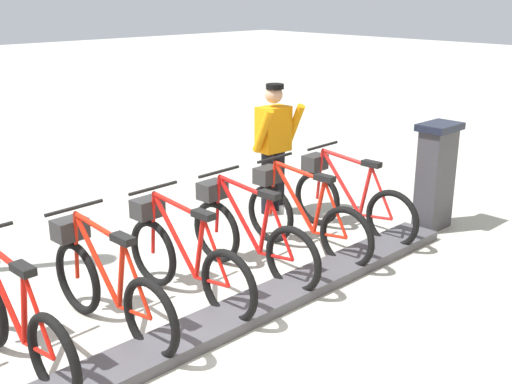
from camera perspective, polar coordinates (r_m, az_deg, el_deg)
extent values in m
plane|color=#AEAEA1|center=(5.44, -4.06, -12.51)|extent=(60.00, 60.00, 0.00)
cube|color=#47474C|center=(5.41, -4.07, -12.06)|extent=(0.44, 6.39, 0.10)
cube|color=#38383D|center=(7.75, 15.91, 1.07)|extent=(0.28, 0.44, 1.20)
cube|color=#194C8C|center=(7.73, 15.18, 3.79)|extent=(0.03, 0.30, 0.40)
cube|color=black|center=(7.59, 16.32, 5.69)|extent=(0.36, 0.52, 0.08)
torus|color=black|center=(7.10, 12.21, -2.43)|extent=(0.67, 0.10, 0.67)
torus|color=black|center=(7.66, 5.55, -0.59)|extent=(0.67, 0.10, 0.67)
cylinder|color=red|center=(7.38, 7.70, 0.90)|extent=(0.60, 0.07, 0.70)
cylinder|color=red|center=(7.20, 9.88, 0.08)|extent=(0.17, 0.05, 0.61)
cylinder|color=red|center=(7.26, 8.18, 3.07)|extent=(0.69, 0.08, 0.11)
cylinder|color=red|center=(7.21, 10.77, -2.24)|extent=(0.43, 0.05, 0.09)
cylinder|color=red|center=(7.08, 11.31, -0.07)|extent=(0.33, 0.05, 0.56)
cylinder|color=red|center=(7.55, 5.80, 1.58)|extent=(0.10, 0.04, 0.62)
cube|color=black|center=(7.08, 10.42, 2.52)|extent=(0.22, 0.11, 0.06)
cylinder|color=black|center=(7.44, 6.07, 4.18)|extent=(0.06, 0.54, 0.03)
cube|color=#2D2D2D|center=(7.56, 5.35, 2.70)|extent=(0.21, 0.29, 0.18)
torus|color=black|center=(6.49, 8.20, -4.15)|extent=(0.67, 0.10, 0.67)
torus|color=black|center=(7.10, 1.32, -2.00)|extent=(0.67, 0.10, 0.67)
cylinder|color=red|center=(6.80, 3.47, -0.45)|extent=(0.60, 0.07, 0.70)
cylinder|color=red|center=(6.61, 5.73, -1.38)|extent=(0.17, 0.05, 0.61)
cylinder|color=red|center=(6.67, 3.91, 1.89)|extent=(0.69, 0.08, 0.11)
cylinder|color=red|center=(6.61, 6.69, -3.90)|extent=(0.43, 0.05, 0.09)
cylinder|color=red|center=(6.48, 7.21, -1.57)|extent=(0.33, 0.05, 0.56)
cylinder|color=red|center=(6.98, 1.52, 0.32)|extent=(0.10, 0.04, 0.62)
cube|color=black|center=(6.47, 6.23, 1.26)|extent=(0.22, 0.11, 0.06)
cylinder|color=black|center=(6.87, 1.73, 3.12)|extent=(0.06, 0.54, 0.03)
cube|color=#2D2D2D|center=(7.00, 1.04, 1.53)|extent=(0.21, 0.29, 0.18)
torus|color=black|center=(5.93, 3.36, -6.18)|extent=(0.67, 0.10, 0.67)
torus|color=black|center=(6.60, -3.60, -3.61)|extent=(0.67, 0.10, 0.67)
cylinder|color=red|center=(6.27, -1.52, -2.03)|extent=(0.60, 0.07, 0.70)
cylinder|color=red|center=(6.05, 0.77, -3.10)|extent=(0.17, 0.05, 0.61)
cylinder|color=red|center=(6.13, -1.15, 0.48)|extent=(0.69, 0.08, 0.11)
cylinder|color=red|center=(6.06, 1.82, -5.86)|extent=(0.43, 0.05, 0.09)
cylinder|color=red|center=(5.91, 2.28, -3.35)|extent=(0.33, 0.05, 0.56)
cylinder|color=red|center=(6.47, -3.48, -1.15)|extent=(0.10, 0.04, 0.62)
cube|color=black|center=(5.91, 1.21, -0.25)|extent=(0.22, 0.11, 0.06)
cylinder|color=black|center=(6.34, -3.35, 1.85)|extent=(0.06, 0.54, 0.03)
cube|color=#2D2D2D|center=(6.48, -3.98, 0.16)|extent=(0.21, 0.29, 0.18)
torus|color=black|center=(5.42, -2.48, -8.55)|extent=(0.67, 0.10, 0.67)
torus|color=black|center=(6.15, -9.31, -5.45)|extent=(0.67, 0.10, 0.67)
cylinder|color=red|center=(5.80, -7.39, -3.86)|extent=(0.60, 0.07, 0.70)
cylinder|color=red|center=(5.57, -5.13, -5.11)|extent=(0.17, 0.05, 0.61)
cylinder|color=red|center=(5.65, -7.12, -1.19)|extent=(0.69, 0.08, 0.11)
cylinder|color=red|center=(5.57, -4.01, -8.12)|extent=(0.43, 0.05, 0.09)
cylinder|color=red|center=(5.41, -3.64, -5.46)|extent=(0.33, 0.05, 0.56)
cylinder|color=red|center=(6.02, -9.28, -2.84)|extent=(0.10, 0.04, 0.62)
cube|color=black|center=(5.40, -4.81, -2.06)|extent=(0.22, 0.11, 0.06)
cylinder|color=black|center=(5.88, -9.28, 0.35)|extent=(0.06, 0.54, 0.03)
cube|color=#2D2D2D|center=(6.03, -9.81, -1.43)|extent=(0.21, 0.29, 0.18)
torus|color=black|center=(4.99, -9.51, -11.26)|extent=(0.67, 0.10, 0.67)
torus|color=black|center=(5.79, -15.86, -7.47)|extent=(0.67, 0.10, 0.67)
cylinder|color=red|center=(5.40, -14.22, -5.93)|extent=(0.60, 0.07, 0.70)
cylinder|color=red|center=(5.15, -12.12, -7.41)|extent=(0.17, 0.05, 0.61)
cylinder|color=red|center=(5.25, -14.12, -3.12)|extent=(0.69, 0.08, 0.11)
cylinder|color=red|center=(5.16, -10.94, -10.68)|extent=(0.43, 0.05, 0.09)
cylinder|color=red|center=(4.98, -10.74, -7.88)|extent=(0.33, 0.05, 0.56)
cylinder|color=red|center=(5.64, -15.96, -4.74)|extent=(0.10, 0.04, 0.62)
cube|color=black|center=(4.98, -11.97, -4.18)|extent=(0.22, 0.11, 0.06)
cylinder|color=black|center=(5.50, -16.12, -1.38)|extent=(0.06, 0.54, 0.03)
cube|color=#2D2D2D|center=(5.66, -16.50, -3.23)|extent=(0.21, 0.29, 0.18)
torus|color=black|center=(4.67, -17.84, -14.18)|extent=(0.67, 0.10, 0.67)
cylinder|color=red|center=(5.11, -22.05, -8.19)|extent=(0.60, 0.07, 0.70)
cylinder|color=red|center=(4.84, -20.26, -9.91)|extent=(0.17, 0.05, 0.61)
cylinder|color=red|center=(4.94, -22.16, -5.28)|extent=(0.69, 0.08, 0.11)
cylinder|color=red|center=(4.85, -19.07, -13.42)|extent=(0.43, 0.05, 0.09)
cylinder|color=red|center=(4.65, -19.09, -10.55)|extent=(0.33, 0.05, 0.56)
cube|color=black|center=(4.65, -20.36, -6.56)|extent=(0.22, 0.11, 0.06)
cube|color=white|center=(8.15, 2.38, -1.47)|extent=(0.27, 0.12, 0.10)
cube|color=white|center=(8.10, 0.66, -1.60)|extent=(0.27, 0.12, 0.10)
cylinder|color=black|center=(8.07, 2.07, 1.16)|extent=(0.15, 0.15, 0.82)
cylinder|color=black|center=(7.94, 1.01, 0.90)|extent=(0.15, 0.15, 0.82)
cube|color=orange|center=(7.84, 1.59, 5.72)|extent=(0.28, 0.41, 0.56)
cylinder|color=orange|center=(7.94, 3.48, 6.05)|extent=(0.34, 0.12, 0.57)
cylinder|color=orange|center=(7.59, 0.63, 5.55)|extent=(0.34, 0.12, 0.57)
sphere|color=tan|center=(7.76, 1.61, 8.83)|extent=(0.22, 0.22, 0.22)
cylinder|color=black|center=(7.73, 1.72, 9.54)|extent=(0.22, 0.22, 0.06)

